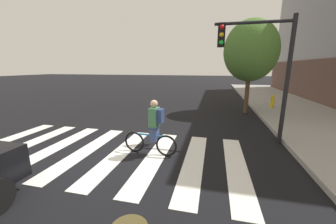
# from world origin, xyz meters

# --- Properties ---
(ground_plane) EXTENTS (120.00, 120.00, 0.00)m
(ground_plane) POSITION_xyz_m (0.00, 0.00, 0.00)
(ground_plane) COLOR black
(crosswalk_stripes) EXTENTS (8.55, 4.01, 0.01)m
(crosswalk_stripes) POSITION_xyz_m (-0.23, 0.00, 0.01)
(crosswalk_stripes) COLOR silver
(crosswalk_stripes) RESTS_ON ground
(cyclist) EXTENTS (1.71, 0.38, 1.69)m
(cyclist) POSITION_xyz_m (1.39, 0.21, 0.84)
(cyclist) COLOR black
(cyclist) RESTS_ON ground
(traffic_light_near) EXTENTS (2.47, 0.28, 4.20)m
(traffic_light_near) POSITION_xyz_m (4.56, 2.05, 2.86)
(traffic_light_near) COLOR black
(traffic_light_near) RESTS_ON ground
(fire_hydrant) EXTENTS (0.33, 0.22, 0.78)m
(fire_hydrant) POSITION_xyz_m (6.69, 8.12, 0.53)
(fire_hydrant) COLOR gold
(fire_hydrant) RESTS_ON sidewalk
(street_tree_near) EXTENTS (2.90, 2.90, 5.16)m
(street_tree_near) POSITION_xyz_m (4.94, 6.86, 3.48)
(street_tree_near) COLOR #4C3823
(street_tree_near) RESTS_ON ground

